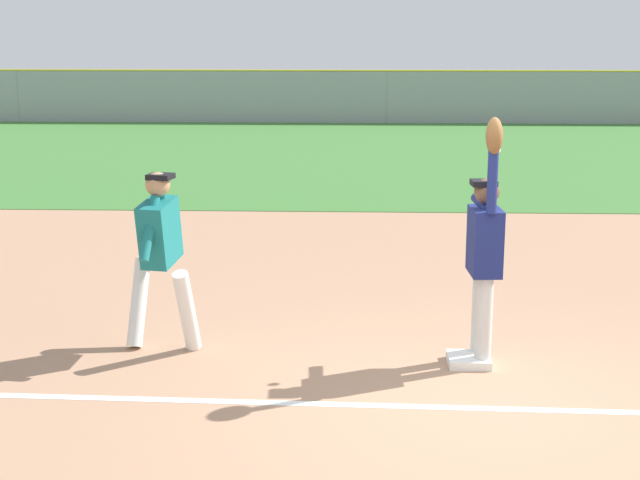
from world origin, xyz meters
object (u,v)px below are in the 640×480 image
Objects in this scene: runner at (160,248)px; parked_car_green at (144,93)px; fielder at (485,245)px; parked_car_tan at (285,94)px; parked_car_red at (551,94)px; first_base at (469,360)px; baseball at (497,150)px; parked_car_silver at (421,95)px.

runner reaches higher than parked_car_green.
runner is at bearing -8.26° from fielder.
parked_car_green and parked_car_tan have the same top height.
parked_car_green is 14.74m from parked_car_red.
parked_car_green is (-8.77, 25.86, 0.63)m from first_base.
fielder is at bearing -71.09° from parked_car_green.
parked_car_tan is (-3.72, 25.57, -0.45)m from fielder.
baseball is 0.02× the size of parked_car_green.
runner is at bearing -77.09° from parked_car_green.
fielder is 0.52× the size of parked_car_green.
parked_car_silver is (10.04, -0.44, 0.00)m from parked_car_green.
baseball reaches higher than runner.
baseball is at bearing -70.61° from parked_car_green.
fielder is 26.54m from parked_car_red.
runner is at bearing -178.78° from baseball.
baseball is (0.23, 0.37, 1.89)m from first_base.
baseball is 0.02× the size of parked_car_silver.
first_base is at bearing -83.53° from parked_car_tan.
parked_car_green is at bearing -179.17° from parked_car_silver.
first_base is 0.17× the size of fielder.
baseball reaches higher than parked_car_silver.
baseball reaches higher than first_base.
parked_car_green is at bearing 175.56° from parked_car_tan.
parked_car_green is at bearing 108.74° from first_base.
parked_car_tan is 4.87m from parked_car_silver.
parked_car_silver is (4.14, 25.12, -0.32)m from runner.
fielder reaches higher than parked_car_green.
parked_car_tan is at bearing 102.75° from runner.
fielder is 1.33× the size of runner.
parked_car_green and parked_car_silver have the same top height.
parked_car_silver is at bearing 87.64° from baseball.
first_base is 3.05m from runner.
parked_car_green is at bearing -173.41° from parked_car_red.
parked_car_red is (14.74, 0.06, 0.00)m from parked_car_green.
baseball is at bearing 58.22° from first_base.
runner reaches higher than parked_car_silver.
parked_car_red reaches higher than first_base.
baseball is at bearing 12.34° from runner.
parked_car_tan is at bearing 98.64° from baseball.
parked_car_tan is 9.58m from parked_car_red.
first_base is 0.22× the size of runner.
first_base is 26.61m from parked_car_red.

